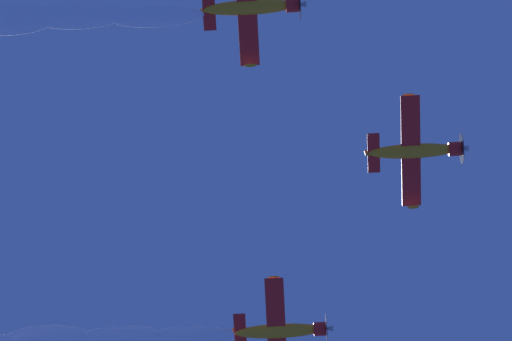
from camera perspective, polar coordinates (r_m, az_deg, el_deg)
airplane_lead at (r=81.20m, az=7.59°, el=0.93°), size 6.91×7.71×2.32m
airplane_left_wingman at (r=82.56m, az=1.25°, el=-7.57°), size 6.90×7.74×2.21m
airplane_right_wingman at (r=78.75m, az=-0.13°, el=7.71°), size 6.90×7.70×2.31m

